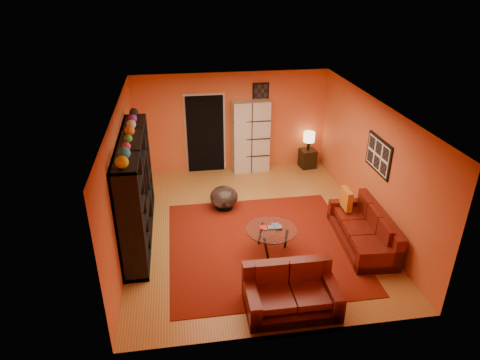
{
  "coord_description": "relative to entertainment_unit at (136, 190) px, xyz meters",
  "views": [
    {
      "loc": [
        -1.36,
        -7.54,
        4.89
      ],
      "look_at": [
        -0.22,
        0.1,
        1.06
      ],
      "focal_mm": 32.0,
      "sensor_mm": 36.0,
      "label": 1
    }
  ],
  "objects": [
    {
      "name": "coffee_table",
      "position": [
        2.5,
        -0.91,
        -0.61
      ],
      "size": [
        0.96,
        0.96,
        0.48
      ],
      "rotation": [
        0.0,
        0.0,
        0.01
      ],
      "color": "silver",
      "rests_on": "floor"
    },
    {
      "name": "wall_right",
      "position": [
        4.78,
        0.0,
        0.25
      ],
      "size": [
        0.0,
        6.0,
        6.0
      ],
      "primitive_type": "plane",
      "rotation": [
        1.57,
        0.0,
        -1.57
      ],
      "color": "#D95F2F",
      "rests_on": "floor"
    },
    {
      "name": "wall_art_back",
      "position": [
        3.02,
        2.98,
        1.0
      ],
      "size": [
        0.42,
        0.03,
        0.52
      ],
      "primitive_type": "cube",
      "color": "black",
      "rests_on": "wall_back"
    },
    {
      "name": "wall_back",
      "position": [
        2.27,
        3.0,
        0.25
      ],
      "size": [
        6.0,
        0.0,
        6.0
      ],
      "primitive_type": "plane",
      "rotation": [
        1.57,
        0.0,
        0.0
      ],
      "color": "#D95F2F",
      "rests_on": "floor"
    },
    {
      "name": "loveseat",
      "position": [
        2.49,
        -2.42,
        -0.76
      ],
      "size": [
        1.46,
        0.88,
        0.85
      ],
      "rotation": [
        0.0,
        0.0,
        1.57
      ],
      "color": "#4D0F0A",
      "rests_on": "rug"
    },
    {
      "name": "wall_front",
      "position": [
        2.27,
        -3.0,
        0.25
      ],
      "size": [
        6.0,
        0.0,
        6.0
      ],
      "primitive_type": "plane",
      "rotation": [
        -1.57,
        0.0,
        0.0
      ],
      "color": "#D95F2F",
      "rests_on": "floor"
    },
    {
      "name": "side_table",
      "position": [
        4.32,
        2.75,
        -0.8
      ],
      "size": [
        0.44,
        0.44,
        0.5
      ],
      "primitive_type": "cube",
      "rotation": [
        0.0,
        0.0,
        0.12
      ],
      "color": "black",
      "rests_on": "floor"
    },
    {
      "name": "bowl_chair",
      "position": [
        1.81,
        0.84,
        -0.77
      ],
      "size": [
        0.64,
        0.64,
        0.52
      ],
      "color": "black",
      "rests_on": "floor"
    },
    {
      "name": "rug",
      "position": [
        2.38,
        -0.7,
        -1.04
      ],
      "size": [
        3.6,
        3.6,
        0.01
      ],
      "primitive_type": "cube",
      "color": "#5D130A",
      "rests_on": "floor"
    },
    {
      "name": "storage_cabinet",
      "position": [
        2.74,
        2.8,
        -0.1
      ],
      "size": [
        0.98,
        0.48,
        1.9
      ],
      "primitive_type": "cube",
      "rotation": [
        0.0,
        0.0,
        0.06
      ],
      "color": "silver",
      "rests_on": "floor"
    },
    {
      "name": "throw_pillow",
      "position": [
        4.22,
        -0.24,
        -0.42
      ],
      "size": [
        0.12,
        0.42,
        0.42
      ],
      "primitive_type": "cube",
      "color": "orange",
      "rests_on": "sofa"
    },
    {
      "name": "entertainment_unit",
      "position": [
        0.0,
        0.0,
        0.0
      ],
      "size": [
        0.45,
        3.0,
        2.1
      ],
      "primitive_type": "cube",
      "color": "black",
      "rests_on": "floor"
    },
    {
      "name": "wall_art_right",
      "position": [
        4.75,
        -0.3,
        0.55
      ],
      "size": [
        0.03,
        1.0,
        0.7
      ],
      "primitive_type": "cube",
      "color": "black",
      "rests_on": "wall_right"
    },
    {
      "name": "wall_left",
      "position": [
        -0.23,
        0.0,
        0.25
      ],
      "size": [
        0.0,
        6.0,
        6.0
      ],
      "primitive_type": "plane",
      "rotation": [
        1.57,
        0.0,
        1.57
      ],
      "color": "#D95F2F",
      "rests_on": "floor"
    },
    {
      "name": "tv",
      "position": [
        0.05,
        -0.03,
        -0.04
      ],
      "size": [
        1.02,
        0.13,
        0.59
      ],
      "primitive_type": "imported",
      "rotation": [
        0.0,
        0.0,
        1.57
      ],
      "color": "black",
      "rests_on": "entertainment_unit"
    },
    {
      "name": "ceiling",
      "position": [
        2.27,
        0.0,
        1.55
      ],
      "size": [
        6.0,
        6.0,
        0.0
      ],
      "primitive_type": "plane",
      "rotation": [
        3.14,
        0.0,
        0.0
      ],
      "color": "white",
      "rests_on": "wall_back"
    },
    {
      "name": "table_lamp",
      "position": [
        4.32,
        2.75,
        -0.19
      ],
      "size": [
        0.3,
        0.3,
        0.5
      ],
      "color": "black",
      "rests_on": "side_table"
    },
    {
      "name": "doorway",
      "position": [
        1.57,
        2.96,
        -0.03
      ],
      "size": [
        0.95,
        0.1,
        2.04
      ],
      "primitive_type": "cube",
      "color": "black",
      "rests_on": "floor"
    },
    {
      "name": "sofa",
      "position": [
        4.41,
        -0.93,
        -0.76
      ],
      "size": [
        0.94,
        2.03,
        0.85
      ],
      "rotation": [
        0.0,
        0.0,
        -0.06
      ],
      "color": "#4D0F0A",
      "rests_on": "rug"
    },
    {
      "name": "floor",
      "position": [
        2.27,
        0.0,
        -1.05
      ],
      "size": [
        6.0,
        6.0,
        0.0
      ],
      "primitive_type": "plane",
      "color": "olive",
      "rests_on": "ground"
    }
  ]
}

